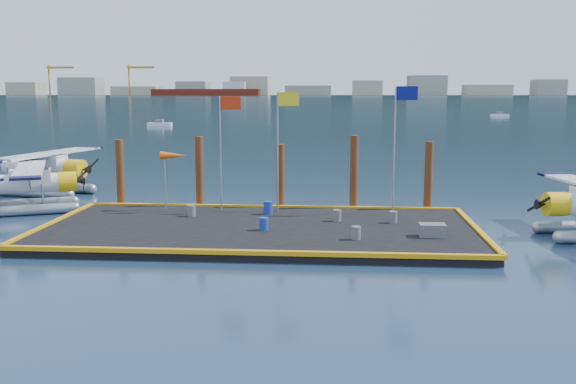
{
  "coord_description": "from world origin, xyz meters",
  "views": [
    {
      "loc": [
        3.6,
        -29.26,
        6.68
      ],
      "look_at": [
        1.17,
        2.0,
        1.71
      ],
      "focal_mm": 40.0,
      "sensor_mm": 36.0,
      "label": 1
    }
  ],
  "objects_px": {
    "drum_3": "(264,224)",
    "windsock": "(173,157)",
    "seaplane_b": "(23,186)",
    "flagpole_blue": "(399,130)",
    "drum_0": "(192,211)",
    "drum_4": "(337,215)",
    "drum_1": "(356,233)",
    "piling_4": "(428,179)",
    "flagpole_yellow": "(282,133)",
    "drum_2": "(393,217)",
    "crate": "(432,230)",
    "piling_0": "(120,175)",
    "seaplane_c": "(42,170)",
    "drum_5": "(268,208)",
    "piling_3": "(354,175)",
    "flagpole_red": "(224,135)",
    "piling_1": "(200,174)",
    "piling_2": "(281,179)"
  },
  "relations": [
    {
      "from": "drum_0",
      "to": "flagpole_red",
      "type": "height_order",
      "value": "flagpole_red"
    },
    {
      "from": "seaplane_b",
      "to": "drum_0",
      "type": "height_order",
      "value": "seaplane_b"
    },
    {
      "from": "flagpole_red",
      "to": "piling_3",
      "type": "bearing_deg",
      "value": 13.25
    },
    {
      "from": "windsock",
      "to": "piling_0",
      "type": "height_order",
      "value": "piling_0"
    },
    {
      "from": "crate",
      "to": "piling_2",
      "type": "xyz_separation_m",
      "value": [
        -7.25,
        7.02,
        1.22
      ]
    },
    {
      "from": "piling_0",
      "to": "piling_2",
      "type": "xyz_separation_m",
      "value": [
        9.0,
        0.0,
        -0.1
      ]
    },
    {
      "from": "piling_1",
      "to": "piling_3",
      "type": "xyz_separation_m",
      "value": [
        8.5,
        0.0,
        0.05
      ]
    },
    {
      "from": "crate",
      "to": "piling_0",
      "type": "bearing_deg",
      "value": 156.62
    },
    {
      "from": "drum_2",
      "to": "piling_3",
      "type": "bearing_deg",
      "value": 113.15
    },
    {
      "from": "drum_0",
      "to": "drum_4",
      "type": "bearing_deg",
      "value": -5.21
    },
    {
      "from": "seaplane_c",
      "to": "piling_2",
      "type": "relative_size",
      "value": 2.69
    },
    {
      "from": "flagpole_blue",
      "to": "drum_1",
      "type": "bearing_deg",
      "value": -109.94
    },
    {
      "from": "drum_0",
      "to": "piling_3",
      "type": "relative_size",
      "value": 0.13
    },
    {
      "from": "drum_3",
      "to": "windsock",
      "type": "height_order",
      "value": "windsock"
    },
    {
      "from": "drum_0",
      "to": "flagpole_red",
      "type": "bearing_deg",
      "value": 51.04
    },
    {
      "from": "drum_3",
      "to": "piling_1",
      "type": "distance_m",
      "value": 7.77
    },
    {
      "from": "flagpole_red",
      "to": "piling_4",
      "type": "xyz_separation_m",
      "value": [
        10.79,
        1.6,
        -2.4
      ]
    },
    {
      "from": "drum_1",
      "to": "piling_2",
      "type": "bearing_deg",
      "value": 116.64
    },
    {
      "from": "piling_3",
      "to": "drum_2",
      "type": "bearing_deg",
      "value": -66.85
    },
    {
      "from": "drum_0",
      "to": "flagpole_red",
      "type": "relative_size",
      "value": 0.09
    },
    {
      "from": "drum_2",
      "to": "crate",
      "type": "relative_size",
      "value": 0.5
    },
    {
      "from": "seaplane_c",
      "to": "piling_0",
      "type": "xyz_separation_m",
      "value": [
        6.97,
        -5.15,
        0.42
      ]
    },
    {
      "from": "drum_4",
      "to": "piling_0",
      "type": "relative_size",
      "value": 0.14
    },
    {
      "from": "piling_0",
      "to": "piling_3",
      "type": "bearing_deg",
      "value": 0.0
    },
    {
      "from": "piling_2",
      "to": "piling_4",
      "type": "xyz_separation_m",
      "value": [
        8.0,
        0.0,
        0.1
      ]
    },
    {
      "from": "flagpole_red",
      "to": "windsock",
      "type": "distance_m",
      "value": 2.97
    },
    {
      "from": "seaplane_b",
      "to": "drum_2",
      "type": "bearing_deg",
      "value": 57.05
    },
    {
      "from": "drum_3",
      "to": "flagpole_blue",
      "type": "distance_m",
      "value": 8.89
    },
    {
      "from": "flagpole_yellow",
      "to": "piling_0",
      "type": "xyz_separation_m",
      "value": [
        -9.2,
        1.6,
        -2.51
      ]
    },
    {
      "from": "seaplane_b",
      "to": "flagpole_blue",
      "type": "xyz_separation_m",
      "value": [
        20.4,
        -0.72,
        3.25
      ]
    },
    {
      "from": "drum_1",
      "to": "piling_4",
      "type": "height_order",
      "value": "piling_4"
    },
    {
      "from": "drum_1",
      "to": "piling_1",
      "type": "height_order",
      "value": "piling_1"
    },
    {
      "from": "piling_1",
      "to": "flagpole_red",
      "type": "bearing_deg",
      "value": -43.15
    },
    {
      "from": "flagpole_yellow",
      "to": "drum_2",
      "type": "bearing_deg",
      "value": -24.91
    },
    {
      "from": "windsock",
      "to": "piling_0",
      "type": "bearing_deg",
      "value": 155.27
    },
    {
      "from": "drum_0",
      "to": "drum_4",
      "type": "relative_size",
      "value": 1.0
    },
    {
      "from": "drum_3",
      "to": "flagpole_red",
      "type": "distance_m",
      "value": 6.53
    },
    {
      "from": "piling_0",
      "to": "drum_4",
      "type": "bearing_deg",
      "value": -18.38
    },
    {
      "from": "seaplane_b",
      "to": "flagpole_blue",
      "type": "relative_size",
      "value": 1.39
    },
    {
      "from": "flagpole_red",
      "to": "drum_5",
      "type": "bearing_deg",
      "value": -20.63
    },
    {
      "from": "windsock",
      "to": "piling_2",
      "type": "height_order",
      "value": "piling_2"
    },
    {
      "from": "drum_0",
      "to": "drum_2",
      "type": "xyz_separation_m",
      "value": [
        10.01,
        -0.84,
        -0.0
      ]
    },
    {
      "from": "crate",
      "to": "flagpole_yellow",
      "type": "height_order",
      "value": "flagpole_yellow"
    },
    {
      "from": "drum_3",
      "to": "piling_3",
      "type": "relative_size",
      "value": 0.14
    },
    {
      "from": "piling_0",
      "to": "piling_1",
      "type": "relative_size",
      "value": 0.95
    },
    {
      "from": "drum_4",
      "to": "flagpole_yellow",
      "type": "height_order",
      "value": "flagpole_yellow"
    },
    {
      "from": "drum_0",
      "to": "seaplane_b",
      "type": "bearing_deg",
      "value": 166.04
    },
    {
      "from": "seaplane_b",
      "to": "drum_2",
      "type": "distance_m",
      "value": 20.29
    },
    {
      "from": "drum_5",
      "to": "crate",
      "type": "height_order",
      "value": "drum_5"
    },
    {
      "from": "drum_5",
      "to": "seaplane_b",
      "type": "bearing_deg",
      "value": 173.31
    }
  ]
}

